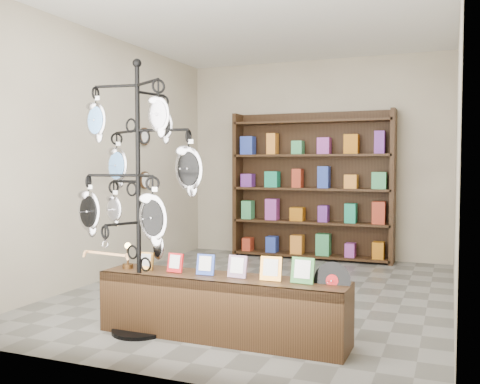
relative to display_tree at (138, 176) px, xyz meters
name	(u,v)px	position (x,y,z in m)	size (l,w,h in m)	color
ground	(260,292)	(0.47, 1.73, -1.32)	(5.00, 5.00, 0.00)	slate
room_envelope	(261,125)	(0.47, 1.73, 0.53)	(5.00, 5.00, 5.00)	#C1B89B
display_tree	(138,176)	(0.00, 0.00, 0.00)	(1.19, 1.14, 2.29)	black
front_shelf	(222,307)	(0.70, 0.12, -1.06)	(2.08, 0.45, 0.74)	black
back_shelving	(312,190)	(0.47, 4.02, -0.29)	(2.42, 0.36, 2.20)	black
wall_clocks	(145,158)	(-1.50, 2.53, 0.18)	(0.03, 0.24, 0.84)	black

